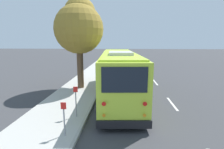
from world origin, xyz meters
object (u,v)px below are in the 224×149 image
parked_sedan_tan (118,64)px  shuttle_bus (119,72)px  sign_post_far (76,101)px  parked_sedan_white (120,53)px  sign_post_near (64,118)px  parked_sedan_maroon (119,55)px  parked_sedan_black (119,57)px  street_tree (79,26)px  parked_sedan_navy (118,60)px

parked_sedan_tan → shuttle_bus: bearing=-178.6°
parked_sedan_tan → sign_post_far: bearing=174.1°
parked_sedan_white → sign_post_far: bearing=176.4°
sign_post_near → parked_sedan_tan: bearing=-5.0°
parked_sedan_tan → sign_post_near: sign_post_near is taller
parked_sedan_maroon → parked_sedan_black: bearing=178.2°
street_tree → sign_post_far: street_tree is taller
parked_sedan_white → parked_sedan_black: bearing=178.7°
street_tree → shuttle_bus: bearing=-119.7°
shuttle_bus → parked_sedan_tan: size_ratio=2.45×
shuttle_bus → parked_sedan_navy: shuttle_bus is taller
parked_sedan_tan → sign_post_far: sign_post_far is taller
street_tree → sign_post_far: (-5.82, -1.14, -4.17)m
parked_sedan_navy → sign_post_near: bearing=172.6°
parked_sedan_maroon → parked_sedan_white: size_ratio=1.00×
parked_sedan_navy → sign_post_near: sign_post_near is taller
sign_post_near → sign_post_far: size_ratio=0.89×
shuttle_bus → parked_sedan_white: 37.81m
sign_post_far → parked_sedan_white: bearing=-2.0°
sign_post_near → street_tree: bearing=8.5°
shuttle_bus → parked_sedan_maroon: bearing=-2.6°
sign_post_near → sign_post_far: bearing=-0.0°
shuttle_bus → parked_sedan_navy: 20.13m
parked_sedan_black → sign_post_far: bearing=-177.9°
parked_sedan_black → parked_sedan_tan: bearing=-174.3°
parked_sedan_white → street_tree: 36.33m
parked_sedan_maroon → shuttle_bus: bearing=178.7°
shuttle_bus → parked_sedan_black: bearing=-2.5°
parked_sedan_navy → parked_sedan_black: bearing=-3.8°
parked_sedan_tan → parked_sedan_maroon: (18.55, 0.22, 0.02)m
parked_sedan_navy → parked_sedan_black: parked_sedan_navy is taller
parked_sedan_tan → parked_sedan_maroon: size_ratio=0.96×
street_tree → sign_post_far: 7.25m
parked_sedan_maroon → sign_post_near: 37.74m
parked_sedan_black → street_tree: (-24.15, 2.64, 4.53)m
parked_sedan_maroon → street_tree: size_ratio=0.63×
parked_sedan_maroon → street_tree: 30.53m
parked_sedan_black → sign_post_near: 31.82m
parked_sedan_navy → parked_sedan_black: size_ratio=0.98×
parked_sedan_tan → parked_sedan_white: bearing=0.1°
parked_sedan_navy → street_tree: street_tree is taller
parked_sedan_black → street_tree: street_tree is taller
sign_post_far → parked_sedan_black: bearing=-2.9°
shuttle_bus → parked_sedan_navy: bearing=-2.2°
parked_sedan_maroon → parked_sedan_white: (5.86, 0.01, 0.01)m
shuttle_bus → sign_post_near: shuttle_bus is taller
parked_sedan_maroon → sign_post_far: size_ratio=2.92×
parked_sedan_tan → sign_post_far: size_ratio=2.81×
shuttle_bus → sign_post_far: size_ratio=6.88×
parked_sedan_black → street_tree: bearing=178.7°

